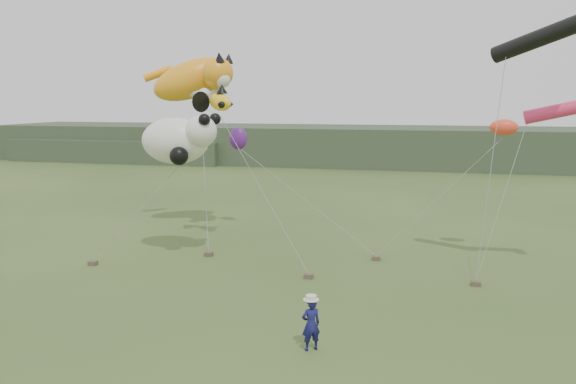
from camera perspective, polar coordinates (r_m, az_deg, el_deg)
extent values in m
plane|color=#385123|center=(18.17, 1.91, -12.86)|extent=(120.00, 120.00, 0.00)
cube|color=#2D3D28|center=(61.78, 10.33, 4.64)|extent=(90.00, 12.00, 4.00)
cube|color=#2D3D28|center=(67.56, -16.24, 4.17)|extent=(25.00, 8.00, 2.50)
imported|color=#161753|center=(15.89, 2.34, -13.29)|extent=(0.65, 0.60, 1.49)
cube|color=brown|center=(25.35, -8.07, -6.27)|extent=(0.34, 0.28, 0.18)
cube|color=brown|center=(22.09, 2.12, -8.53)|extent=(0.34, 0.28, 0.18)
cube|color=brown|center=(22.37, 18.54, -8.80)|extent=(0.34, 0.28, 0.18)
cube|color=brown|center=(25.13, -19.20, -6.84)|extent=(0.34, 0.28, 0.18)
cube|color=brown|center=(24.79, 8.95, -6.65)|extent=(0.34, 0.28, 0.18)
ellipsoid|color=orange|center=(29.71, -9.71, 11.23)|extent=(4.87, 3.47, 3.14)
sphere|color=orange|center=(28.29, -7.16, 11.91)|extent=(1.54, 1.54, 1.54)
cone|color=black|center=(27.85, -7.00, 13.45)|extent=(0.48, 0.58, 0.58)
cone|color=black|center=(28.59, -6.06, 13.36)|extent=(0.48, 0.55, 0.55)
sphere|color=silver|center=(27.92, -6.66, 11.25)|extent=(0.77, 0.77, 0.77)
ellipsoid|color=silver|center=(29.39, -9.56, 9.92)|extent=(1.50, 0.75, 0.47)
sphere|color=silver|center=(27.97, -8.49, 9.81)|extent=(0.60, 0.60, 0.60)
sphere|color=silver|center=(29.02, -7.28, 9.81)|extent=(0.60, 0.60, 0.60)
cylinder|color=orange|center=(31.26, -13.05, 11.65)|extent=(1.59, 1.17, 0.93)
ellipsoid|color=yellow|center=(26.25, -6.92, 9.07)|extent=(1.68, 1.45, 1.01)
cone|color=black|center=(27.02, -9.27, 9.02)|extent=(1.17, 1.22, 0.96)
cone|color=black|center=(26.22, -6.72, 10.36)|extent=(0.54, 0.54, 0.43)
cone|color=black|center=(25.64, -6.65, 8.83)|extent=(0.57, 0.60, 0.43)
cone|color=black|center=(26.65, -5.86, 8.86)|extent=(0.57, 0.60, 0.43)
cylinder|color=black|center=(23.42, 24.06, 14.03)|extent=(3.29, 2.42, 1.63)
cylinder|color=#E52C5D|center=(24.40, 26.25, 7.51)|extent=(2.95, 0.69, 1.17)
ellipsoid|color=white|center=(24.68, -11.39, 5.12)|extent=(3.00, 2.00, 2.00)
sphere|color=white|center=(23.81, -8.82, 6.12)|extent=(1.33, 1.33, 1.33)
sphere|color=black|center=(23.26, -8.50, 7.29)|extent=(0.49, 0.49, 0.49)
sphere|color=black|center=(24.10, -7.41, 7.38)|extent=(0.49, 0.49, 0.49)
sphere|color=black|center=(23.69, -11.02, 3.62)|extent=(0.78, 0.78, 0.78)
sphere|color=black|center=(25.39, -12.87, 4.18)|extent=(0.78, 0.78, 0.78)
ellipsoid|color=#FF442B|center=(25.89, 21.08, 6.15)|extent=(1.19, 0.69, 0.69)
ellipsoid|color=#561C7C|center=(29.87, -5.08, 5.44)|extent=(0.97, 0.65, 1.19)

